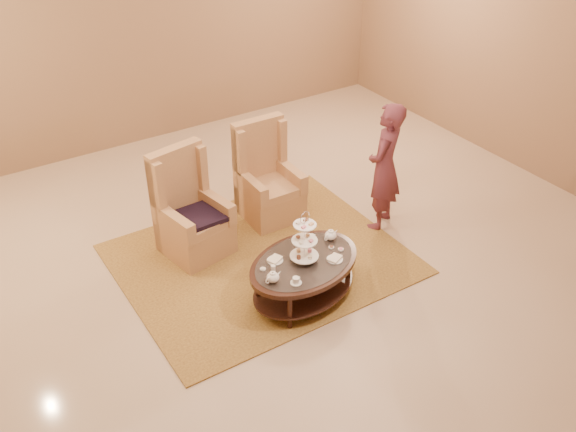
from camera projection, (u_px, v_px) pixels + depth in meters
ground at (293, 279)px, 6.85m from camera, size 8.00×8.00×0.00m
ceiling at (293, 279)px, 6.85m from camera, size 8.00×8.00×0.02m
wall_back at (133, 22)px, 8.69m from camera, size 8.00×0.04×3.50m
wall_right at (572, 52)px, 7.70m from camera, size 0.04×8.00×3.50m
rug at (261, 259)px, 7.14m from camera, size 3.01×2.51×0.02m
tea_table at (304, 267)px, 6.41m from camera, size 1.41×1.11×1.05m
armchair_left at (190, 218)px, 7.09m from camera, size 0.77×0.79×1.22m
armchair_right at (267, 185)px, 7.71m from camera, size 0.66×0.68×1.20m
person at (384, 167)px, 7.31m from camera, size 0.68×0.61×1.56m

